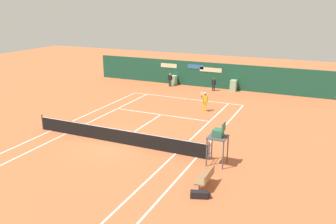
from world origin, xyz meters
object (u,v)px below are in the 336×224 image
Objects in this scene: umpire_chair at (218,136)px; ball_kid_right_post at (214,83)px; equipment_bag at (201,195)px; player_on_baseline at (205,100)px; tennis_ball_near_service_line at (122,111)px; player_bench at (206,177)px; ball_kid_left_post at (170,79)px.

ball_kid_right_post is (-5.20, 16.02, -0.87)m from umpire_chair.
player_on_baseline reaches higher than equipment_bag.
ball_kid_right_post is at bearing 65.24° from tennis_ball_near_service_line.
umpire_chair is at bearing 5.00° from player_bench.
umpire_chair is at bearing 113.54° from ball_kid_left_post.
player_bench is 1.50× the size of equipment_bag.
equipment_bag is 0.72× the size of ball_kid_right_post.
umpire_chair is 2.56× the size of equipment_bag.
umpire_chair is 35.52× the size of tennis_ball_near_service_line.
tennis_ball_near_service_line is (-5.95, -2.93, -0.90)m from player_on_baseline.
equipment_bag is 13.39m from player_on_baseline.
player_bench is (0.23, -2.61, -1.12)m from umpire_chair.
tennis_ball_near_service_line is (-4.55, -9.87, -0.72)m from ball_kid_right_post.
ball_kid_left_post reaches higher than player_bench.
umpire_chair reaches higher than player_on_baseline.
ball_kid_left_post is at bearing -60.60° from player_on_baseline.
player_bench is 13.29m from tennis_ball_near_service_line.
player_bench is at bearing 110.34° from ball_kid_left_post.
player_on_baseline is (-3.80, 9.08, -0.69)m from umpire_chair.
equipment_bag reaches higher than tennis_ball_near_service_line.
umpire_chair is 18.87m from ball_kid_left_post.
player_on_baseline is at bearing 22.71° from umpire_chair.
umpire_chair reaches higher than tennis_ball_near_service_line.
ball_kid_right_post is at bearing 171.69° from ball_kid_left_post.
player_bench is 1.09× the size of ball_kid_right_post.
tennis_ball_near_service_line is at bearing 82.84° from ball_kid_left_post.
player_bench is 21.23m from ball_kid_left_post.
player_bench is at bearing -175.00° from umpire_chair.
player_bench is 12.38m from player_on_baseline.
player_on_baseline is 1.28× the size of ball_kid_left_post.
equipment_bag is at bearing 105.67° from ball_kid_right_post.
equipment_bag is 14.06m from tennis_ball_near_service_line.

